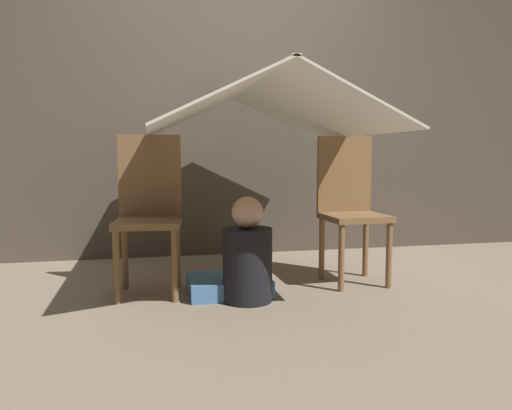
% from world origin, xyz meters
% --- Properties ---
extents(ground_plane, '(8.80, 8.80, 0.00)m').
position_xyz_m(ground_plane, '(0.00, 0.00, 0.00)').
color(ground_plane, gray).
extents(wall_back, '(7.00, 0.05, 2.50)m').
position_xyz_m(wall_back, '(0.00, 1.19, 1.25)').
color(wall_back, '#4C4238').
rests_on(wall_back, ground_plane).
extents(chair_left, '(0.40, 0.40, 0.91)m').
position_xyz_m(chair_left, '(-0.61, 0.16, 0.49)').
color(chair_left, brown).
rests_on(chair_left, ground_plane).
extents(chair_right, '(0.37, 0.37, 0.91)m').
position_xyz_m(chair_right, '(0.62, 0.16, 0.49)').
color(chair_right, brown).
rests_on(chair_right, ground_plane).
extents(sheet_canopy, '(1.24, 1.60, 0.31)m').
position_xyz_m(sheet_canopy, '(0.00, 0.09, 1.06)').
color(sheet_canopy, silver).
extents(person_front, '(0.27, 0.27, 0.57)m').
position_xyz_m(person_front, '(-0.10, -0.14, 0.24)').
color(person_front, black).
rests_on(person_front, ground_plane).
extents(floor_cushion, '(0.45, 0.36, 0.10)m').
position_xyz_m(floor_cushion, '(-0.18, 0.02, 0.05)').
color(floor_cushion, '#4C7FB2').
rests_on(floor_cushion, ground_plane).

